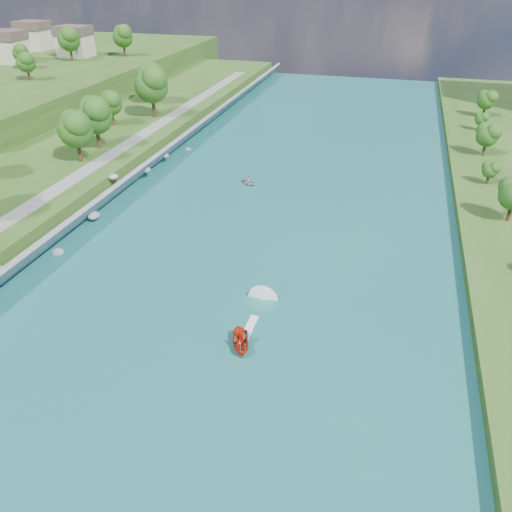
% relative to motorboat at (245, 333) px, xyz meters
% --- Properties ---
extents(ground, '(260.00, 260.00, 0.00)m').
position_rel_motorboat_xyz_m(ground, '(-4.58, -2.77, -0.75)').
color(ground, '#2D5119').
rests_on(ground, ground).
extents(river_water, '(55.00, 240.00, 0.10)m').
position_rel_motorboat_xyz_m(river_water, '(-4.58, 17.23, -0.70)').
color(river_water, '#1B636A').
rests_on(river_water, ground).
extents(ridge_west, '(60.00, 120.00, 9.00)m').
position_rel_motorboat_xyz_m(ridge_west, '(-87.08, 92.23, 3.75)').
color(ridge_west, '#2D5119').
rests_on(ridge_west, ground).
extents(riprap_bank, '(4.53, 236.00, 4.52)m').
position_rel_motorboat_xyz_m(riprap_bank, '(-30.43, 16.50, 1.05)').
color(riprap_bank, slate).
rests_on(riprap_bank, ground).
extents(riverside_path, '(3.00, 200.00, 0.10)m').
position_rel_motorboat_xyz_m(riverside_path, '(-37.08, 17.23, 2.80)').
color(riverside_path, gray).
rests_on(riverside_path, berm_west).
extents(ridge_houses, '(29.50, 29.50, 8.40)m').
position_rel_motorboat_xyz_m(ridge_houses, '(-93.25, 97.23, 12.56)').
color(ridge_houses, beige).
rests_on(ridge_houses, ridge_west).
extents(trees_ridge, '(21.83, 42.16, 10.67)m').
position_rel_motorboat_xyz_m(trees_ridge, '(-75.54, 90.46, 13.13)').
color(trees_ridge, '#2A4D14').
rests_on(trees_ridge, ridge_west).
extents(motorboat, '(3.60, 18.90, 1.99)m').
position_rel_motorboat_xyz_m(motorboat, '(0.00, 0.00, 0.00)').
color(motorboat, red).
rests_on(motorboat, river_water).
extents(raft, '(3.93, 3.79, 1.56)m').
position_rel_motorboat_xyz_m(raft, '(-11.48, 39.75, -0.28)').
color(raft, gray).
rests_on(raft, river_water).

